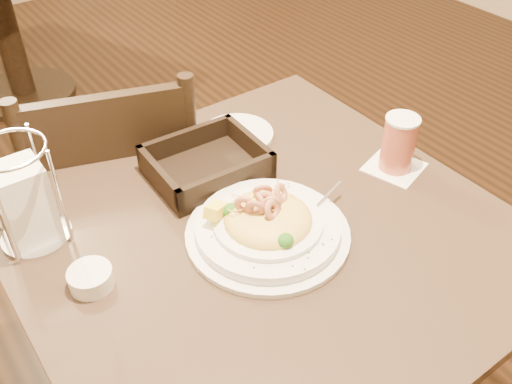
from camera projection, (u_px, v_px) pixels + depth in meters
main_table at (261, 309)px, 1.25m from camera, size 0.90×0.90×0.76m
dining_chair_near at (123, 207)px, 1.55m from camera, size 0.53×0.53×0.93m
pasta_bowl at (267, 225)px, 1.07m from camera, size 0.35×0.31×0.10m
drink_glass at (399, 144)px, 1.21m from camera, size 0.14×0.14×0.13m
bread_basket at (206, 166)px, 1.22m from camera, size 0.24×0.20×0.06m
napkin_caddy at (25, 201)px, 1.03m from camera, size 0.13×0.13×0.21m
side_plate at (237, 134)px, 1.34m from camera, size 0.22×0.22×0.01m
butter_ramekin at (91, 278)px, 0.98m from camera, size 0.09×0.09×0.03m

